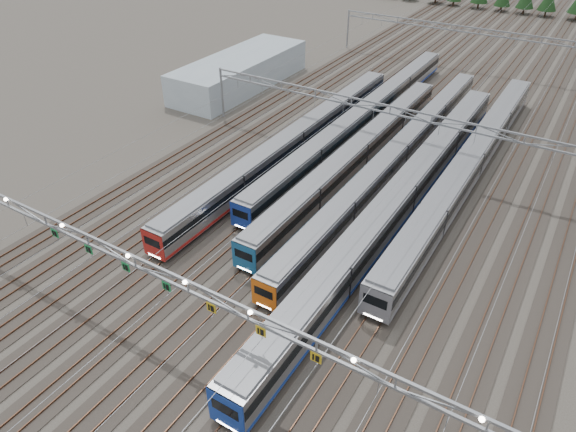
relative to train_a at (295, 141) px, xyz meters
The scene contains 12 objects.
ground 36.38m from the train_a, 71.95° to the right, with size 400.00×400.00×0.00m, color #47423A.
track_bed 66.43m from the train_a, 80.25° to the left, with size 54.00×260.00×5.42m.
train_a is the anchor object (origin of this frame).
train_b 13.54m from the train_a, 70.59° to the left, with size 2.78×63.54×3.62m.
train_c 9.08m from the train_a, ahead, with size 2.86×51.71×3.72m.
train_d 14.10m from the train_a, 16.77° to the left, with size 2.67×63.89×3.47m.
train_e 19.00m from the train_a, 18.65° to the right, with size 3.14×66.46×4.10m.
train_f 23.31m from the train_a, 15.10° to the left, with size 3.05×60.15×3.98m.
gantry_near 36.75m from the train_a, 72.08° to the right, with size 56.36×0.61×8.08m.
gantry_mid 13.22m from the train_a, 25.93° to the left, with size 56.36×0.36×8.00m.
gantry_far 51.89m from the train_a, 77.43° to the left, with size 56.36×0.36×8.00m.
west_shed 29.10m from the train_a, 140.96° to the left, with size 10.00×30.00×5.39m, color #A0B4C0.
Camera 1 is at (21.79, -20.80, 33.77)m, focal length 32.00 mm.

